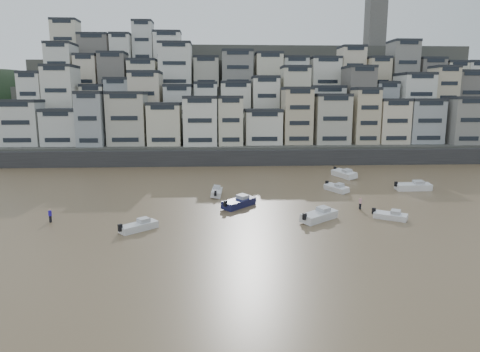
{
  "coord_description": "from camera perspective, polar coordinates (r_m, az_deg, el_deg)",
  "views": [
    {
      "loc": [
        0.14,
        -31.06,
        15.36
      ],
      "look_at": [
        3.48,
        30.0,
        4.0
      ],
      "focal_mm": 32.0,
      "sensor_mm": 36.0,
      "label": 1
    }
  ],
  "objects": [
    {
      "name": "boat_j",
      "position": [
        51.43,
        -13.36,
        -6.35
      ],
      "size": [
        4.84,
        4.58,
        1.37
      ],
      "primitive_type": null,
      "rotation": [
        0.0,
        0.0,
        0.73
      ],
      "color": "silver",
      "rests_on": "ground"
    },
    {
      "name": "harbor_wall",
      "position": [
        97.52,
        2.71,
        2.49
      ],
      "size": [
        140.0,
        3.0,
        3.5
      ],
      "primitive_type": "cube",
      "color": "#38383A",
      "rests_on": "ground"
    },
    {
      "name": "boat_f",
      "position": [
        67.45,
        -3.13,
        -2.03
      ],
      "size": [
        2.08,
        5.35,
        1.43
      ],
      "primitive_type": null,
      "rotation": [
        0.0,
        0.0,
        1.5
      ],
      "color": "white",
      "rests_on": "ground"
    },
    {
      "name": "hillside",
      "position": [
        136.7,
        3.04,
        9.53
      ],
      "size": [
        141.04,
        66.0,
        50.0
      ],
      "color": "#4C4C47",
      "rests_on": "ground"
    },
    {
      "name": "ground",
      "position": [
        34.65,
        -3.15,
        -15.81
      ],
      "size": [
        400.0,
        400.0,
        0.0
      ],
      "primitive_type": "plane",
      "color": "brown",
      "rests_on": "ground"
    },
    {
      "name": "person_blue",
      "position": [
        58.16,
        -23.99,
        -4.83
      ],
      "size": [
        0.44,
        0.44,
        1.74
      ],
      "primitive_type": null,
      "color": "#2516A7",
      "rests_on": "ground"
    },
    {
      "name": "boat_a",
      "position": [
        54.77,
        10.52,
        -5.03
      ],
      "size": [
        6.02,
        5.45,
        1.67
      ],
      "primitive_type": null,
      "rotation": [
        0.0,
        0.0,
        0.69
      ],
      "color": "silver",
      "rests_on": "ground"
    },
    {
      "name": "boat_g",
      "position": [
        76.73,
        22.11,
        -1.15
      ],
      "size": [
        6.4,
        2.19,
        1.73
      ],
      "primitive_type": null,
      "rotation": [
        0.0,
        0.0,
        0.02
      ],
      "color": "white",
      "rests_on": "ground"
    },
    {
      "name": "boat_c",
      "position": [
        60.36,
        -0.15,
        -3.38
      ],
      "size": [
        5.69,
        6.08,
        1.71
      ],
      "primitive_type": null,
      "rotation": [
        0.0,
        0.0,
        0.85
      ],
      "color": "#141740",
      "rests_on": "ground"
    },
    {
      "name": "boat_e",
      "position": [
        71.95,
        12.73,
        -1.49
      ],
      "size": [
        3.7,
        5.45,
        1.42
      ],
      "primitive_type": null,
      "rotation": [
        0.0,
        0.0,
        -1.15
      ],
      "color": "silver",
      "rests_on": "ground"
    },
    {
      "name": "boat_b",
      "position": [
        57.65,
        19.43,
        -4.92
      ],
      "size": [
        4.49,
        3.67,
        1.21
      ],
      "primitive_type": null,
      "rotation": [
        0.0,
        0.0,
        -0.59
      ],
      "color": "white",
      "rests_on": "ground"
    },
    {
      "name": "person_pink",
      "position": [
        61.56,
        15.75,
        -3.49
      ],
      "size": [
        0.44,
        0.44,
        1.74
      ],
      "primitive_type": null,
      "color": "#D798A1",
      "rests_on": "ground"
    },
    {
      "name": "boat_i",
      "position": [
        84.83,
        13.7,
        0.41
      ],
      "size": [
        4.12,
        6.94,
        1.8
      ],
      "primitive_type": null,
      "rotation": [
        0.0,
        0.0,
        -1.25
      ],
      "color": "white",
      "rests_on": "ground"
    }
  ]
}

